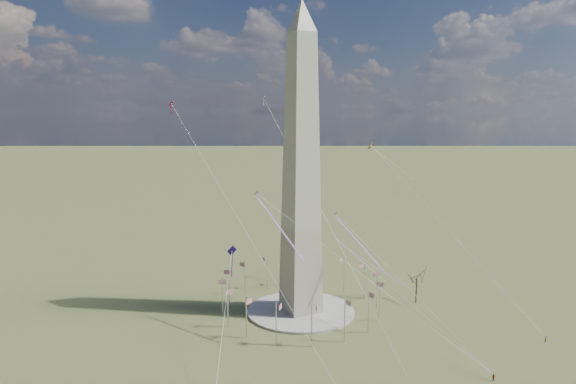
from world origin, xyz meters
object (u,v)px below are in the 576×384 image
washington_monument (301,170)px  tree_near (417,277)px  person_east (545,339)px  kite_delta_black (374,147)px

washington_monument → tree_near: size_ratio=7.39×
tree_near → person_east: tree_near is taller
washington_monument → person_east: (51.98, -53.35, -47.02)m
washington_monument → kite_delta_black: 42.04m
tree_near → person_east: (12.06, -41.62, -8.71)m
tree_near → kite_delta_black: bearing=91.3°
washington_monument → tree_near: 56.56m
tree_near → person_east: bearing=-73.8°
washington_monument → tree_near: washington_monument is taller
tree_near → person_east: 44.19m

